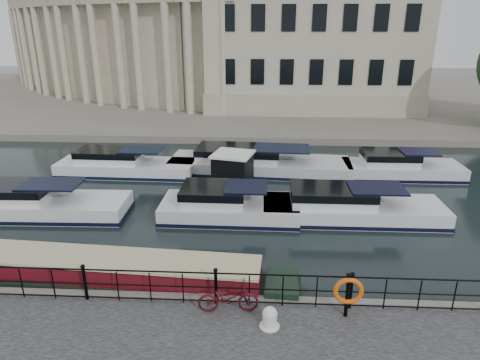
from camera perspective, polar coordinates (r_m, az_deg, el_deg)
name	(u,v)px	position (r m, az deg, el deg)	size (l,w,h in m)	color
ground_plane	(223,278)	(15.69, -2.26, -12.86)	(160.00, 160.00, 0.00)	black
far_bank	(252,97)	(52.78, 1.60, 11.05)	(120.00, 42.00, 0.55)	#6B665B
railing	(216,285)	(13.16, -3.24, -13.78)	(24.14, 0.14, 1.22)	black
civic_building	(242,39)	(47.90, 0.28, 18.27)	(53.55, 31.84, 16.85)	#ADA38C
bicycle	(228,298)	(12.94, -1.60, -15.41)	(0.62, 1.78, 0.93)	#410B15
mooring_bollard	(270,318)	(12.51, 3.99, -17.85)	(0.56, 0.56, 0.64)	silver
life_ring_post	(348,292)	(12.84, 14.24, -14.22)	(0.86, 0.22, 1.40)	black
narrowboat	(105,278)	(15.66, -17.50, -12.38)	(13.34, 2.64, 1.49)	black
harbour_hut	(233,174)	(23.01, -0.95, 0.84)	(3.22, 2.88, 2.17)	#6B665B
cabin_cruisers	(229,185)	(23.12, -1.47, -0.61)	(27.18, 10.14, 1.99)	white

